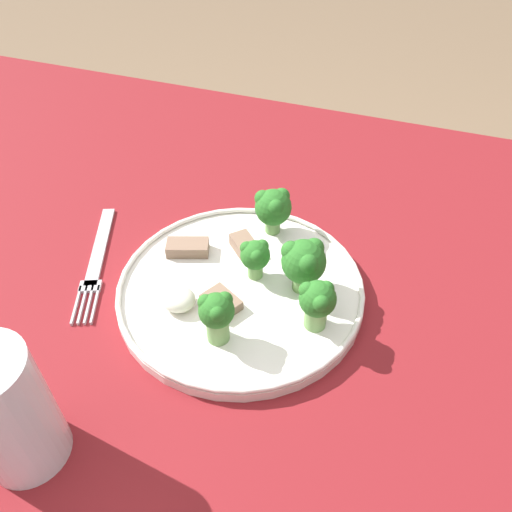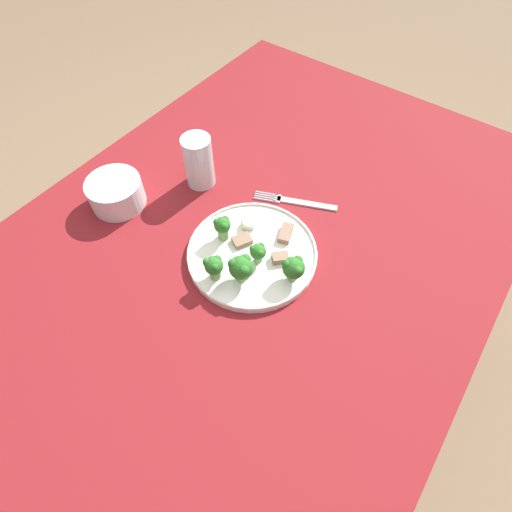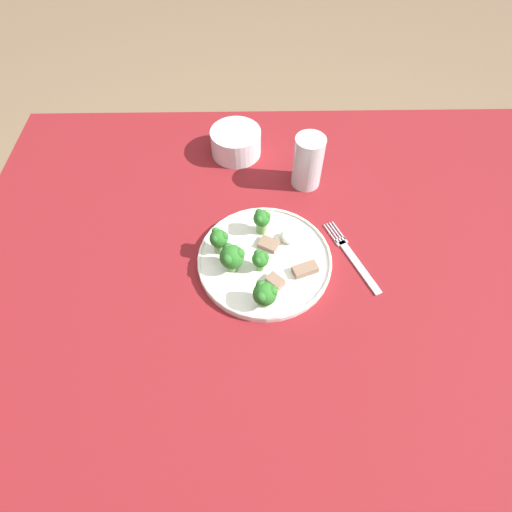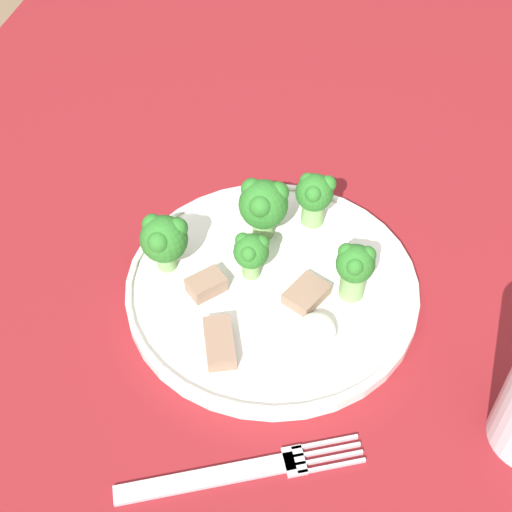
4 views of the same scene
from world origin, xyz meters
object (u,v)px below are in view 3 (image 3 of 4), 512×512
dinner_plate (265,260)px  cream_bowl (236,143)px  fork (352,257)px  drinking_glass (308,164)px

dinner_plate → cream_bowl: bearing=100.3°
fork → drinking_glass: (-0.08, 0.22, 0.05)m
dinner_plate → cream_bowl: cream_bowl is taller
dinner_plate → cream_bowl: 0.34m
fork → drinking_glass: 0.24m
cream_bowl → fork: bearing=-53.5°
fork → dinner_plate: bearing=-177.3°
cream_bowl → drinking_glass: 0.20m
fork → cream_bowl: size_ratio=1.51×
drinking_glass → cream_bowl: bearing=146.8°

